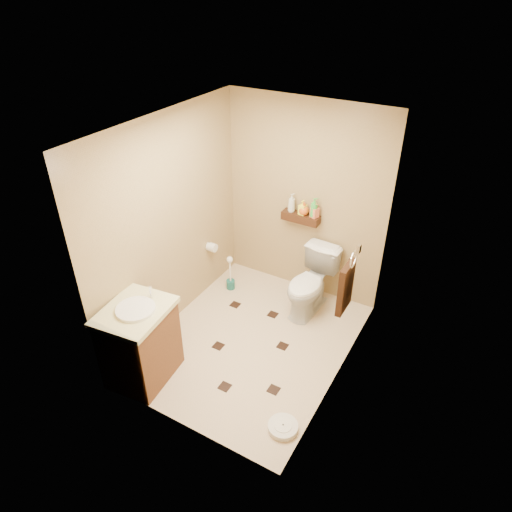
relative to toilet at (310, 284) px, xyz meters
The scene contains 19 objects.
ground 0.97m from the toilet, 110.85° to the right, with size 2.50×2.50×0.00m, color beige.
wall_back 0.97m from the toilet, 127.16° to the left, with size 2.00×0.04×2.40m, color #A1875C.
wall_front 2.26m from the toilet, 98.65° to the right, with size 2.00×0.04×2.40m, color #A1875C.
wall_left 1.76m from the toilet, 147.72° to the right, with size 0.04×2.50×2.40m, color #A1875C.
wall_right 1.35m from the toilet, 50.61° to the right, with size 0.04×2.50×2.40m, color #A1875C.
ceiling 2.20m from the toilet, 110.85° to the right, with size 2.00×2.50×0.02m, color silver.
wall_shelf 0.79m from the toilet, 133.15° to the left, with size 0.46×0.14×0.10m, color #3B1C10.
floor_accents 1.01m from the toilet, 107.86° to the right, with size 1.15×1.33×0.01m.
toilet is the anchor object (origin of this frame).
vanity 2.05m from the toilet, 119.70° to the right, with size 0.64×0.75×0.97m.
bathroom_scale 1.78m from the toilet, 73.26° to the right, with size 0.33×0.33×0.06m.
toilet_brush 1.08m from the toilet, behind, with size 0.11×0.11×0.48m.
towel_ring 1.00m from the toilet, 44.30° to the right, with size 0.12×0.30×0.76m.
toilet_paper 1.29m from the toilet, behind, with size 0.12×0.11×0.12m.
bottle_a 0.97m from the toilet, 142.68° to the left, with size 0.09×0.09×0.23m, color beige.
bottle_b 0.90m from the toilet, 131.55° to the left, with size 0.08×0.08×0.18m, color #FFFC35.
bottle_c 0.88m from the toilet, 129.80° to the left, with size 0.12×0.12×0.15m, color #DB5A19.
bottle_d 0.89m from the toilet, 115.02° to the left, with size 0.09×0.09×0.24m, color green.
bottle_e 0.86m from the toilet, 113.59° to the left, with size 0.08×0.08×0.18m, color #E3704B.
Camera 1 is at (1.91, -3.25, 3.54)m, focal length 32.00 mm.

